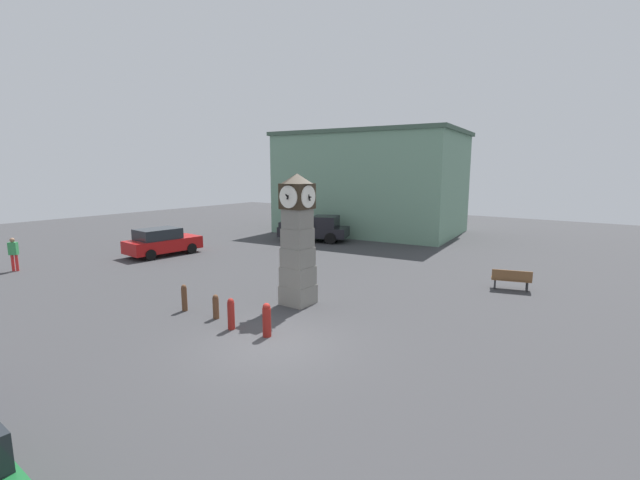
{
  "coord_description": "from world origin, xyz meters",
  "views": [
    {
      "loc": [
        8.16,
        -9.09,
        5.18
      ],
      "look_at": [
        -0.73,
        3.38,
        2.63
      ],
      "focal_mm": 24.0,
      "sensor_mm": 36.0,
      "label": 1
    }
  ],
  "objects_px": {
    "bollard_near_tower": "(184,298)",
    "bollard_end_row": "(267,320)",
    "bollard_mid_row": "(216,306)",
    "car_far_lot": "(162,242)",
    "bench": "(511,278)",
    "pickup_truck": "(314,228)",
    "bollard_far_row": "(231,314)",
    "clock_tower": "(298,242)",
    "pedestrian_crossing_lot": "(14,252)"
  },
  "relations": [
    {
      "from": "bollard_near_tower",
      "to": "bollard_end_row",
      "type": "distance_m",
      "value": 4.15
    },
    {
      "from": "bollard_mid_row",
      "to": "car_far_lot",
      "type": "distance_m",
      "value": 12.69
    },
    {
      "from": "bollard_end_row",
      "to": "bench",
      "type": "xyz_separation_m",
      "value": [
        5.06,
        10.03,
        -0.02
      ]
    },
    {
      "from": "car_far_lot",
      "to": "pickup_truck",
      "type": "relative_size",
      "value": 0.84
    },
    {
      "from": "bench",
      "to": "bollard_far_row",
      "type": "bearing_deg",
      "value": -122.09
    },
    {
      "from": "pickup_truck",
      "to": "bench",
      "type": "height_order",
      "value": "pickup_truck"
    },
    {
      "from": "pickup_truck",
      "to": "bollard_end_row",
      "type": "bearing_deg",
      "value": -58.43
    },
    {
      "from": "bollard_far_row",
      "to": "pickup_truck",
      "type": "distance_m",
      "value": 17.56
    },
    {
      "from": "bollard_end_row",
      "to": "bench",
      "type": "height_order",
      "value": "bollard_end_row"
    },
    {
      "from": "car_far_lot",
      "to": "bollard_far_row",
      "type": "bearing_deg",
      "value": -25.74
    },
    {
      "from": "clock_tower",
      "to": "bollard_end_row",
      "type": "height_order",
      "value": "clock_tower"
    },
    {
      "from": "bollard_near_tower",
      "to": "bollard_far_row",
      "type": "distance_m",
      "value": 2.8
    },
    {
      "from": "car_far_lot",
      "to": "pickup_truck",
      "type": "height_order",
      "value": "pickup_truck"
    },
    {
      "from": "bench",
      "to": "pedestrian_crossing_lot",
      "type": "height_order",
      "value": "pedestrian_crossing_lot"
    },
    {
      "from": "bollard_far_row",
      "to": "bench",
      "type": "bearing_deg",
      "value": 57.91
    },
    {
      "from": "bench",
      "to": "pickup_truck",
      "type": "bearing_deg",
      "value": 159.78
    },
    {
      "from": "pedestrian_crossing_lot",
      "to": "bollard_far_row",
      "type": "bearing_deg",
      "value": 3.15
    },
    {
      "from": "bollard_end_row",
      "to": "car_far_lot",
      "type": "relative_size",
      "value": 0.24
    },
    {
      "from": "bollard_near_tower",
      "to": "bollard_far_row",
      "type": "xyz_separation_m",
      "value": [
        2.79,
        -0.28,
        0.03
      ]
    },
    {
      "from": "bench",
      "to": "pedestrian_crossing_lot",
      "type": "relative_size",
      "value": 0.97
    },
    {
      "from": "clock_tower",
      "to": "bollard_end_row",
      "type": "bearing_deg",
      "value": -68.21
    },
    {
      "from": "bench",
      "to": "clock_tower",
      "type": "bearing_deg",
      "value": -132.65
    },
    {
      "from": "bollard_far_row",
      "to": "bollard_end_row",
      "type": "relative_size",
      "value": 0.97
    },
    {
      "from": "bollard_near_tower",
      "to": "pickup_truck",
      "type": "bearing_deg",
      "value": 109.07
    },
    {
      "from": "pickup_truck",
      "to": "pedestrian_crossing_lot",
      "type": "relative_size",
      "value": 3.08
    },
    {
      "from": "bollard_near_tower",
      "to": "bollard_end_row",
      "type": "height_order",
      "value": "bollard_end_row"
    },
    {
      "from": "bollard_end_row",
      "to": "pickup_truck",
      "type": "relative_size",
      "value": 0.2
    },
    {
      "from": "bollard_near_tower",
      "to": "bollard_end_row",
      "type": "xyz_separation_m",
      "value": [
        4.15,
        -0.06,
        0.04
      ]
    },
    {
      "from": "bollard_near_tower",
      "to": "pedestrian_crossing_lot",
      "type": "relative_size",
      "value": 0.57
    },
    {
      "from": "clock_tower",
      "to": "pedestrian_crossing_lot",
      "type": "bearing_deg",
      "value": -164.49
    },
    {
      "from": "clock_tower",
      "to": "car_far_lot",
      "type": "relative_size",
      "value": 1.12
    },
    {
      "from": "pickup_truck",
      "to": "bollard_mid_row",
      "type": "bearing_deg",
      "value": -65.64
    },
    {
      "from": "bollard_near_tower",
      "to": "pickup_truck",
      "type": "xyz_separation_m",
      "value": [
        -5.29,
        15.31,
        0.43
      ]
    },
    {
      "from": "clock_tower",
      "to": "bollard_near_tower",
      "type": "distance_m",
      "value": 4.66
    },
    {
      "from": "clock_tower",
      "to": "bench",
      "type": "height_order",
      "value": "clock_tower"
    },
    {
      "from": "clock_tower",
      "to": "pedestrian_crossing_lot",
      "type": "height_order",
      "value": "clock_tower"
    },
    {
      "from": "bollard_far_row",
      "to": "pedestrian_crossing_lot",
      "type": "height_order",
      "value": "pedestrian_crossing_lot"
    },
    {
      "from": "bollard_mid_row",
      "to": "car_far_lot",
      "type": "bearing_deg",
      "value": 153.51
    },
    {
      "from": "clock_tower",
      "to": "bollard_end_row",
      "type": "relative_size",
      "value": 4.64
    },
    {
      "from": "pedestrian_crossing_lot",
      "to": "bollard_mid_row",
      "type": "bearing_deg",
      "value": 5.04
    },
    {
      "from": "clock_tower",
      "to": "bollard_mid_row",
      "type": "relative_size",
      "value": 5.79
    },
    {
      "from": "car_far_lot",
      "to": "bench",
      "type": "distance_m",
      "value": 19.44
    },
    {
      "from": "clock_tower",
      "to": "pickup_truck",
      "type": "distance_m",
      "value": 14.77
    },
    {
      "from": "bollard_far_row",
      "to": "bench",
      "type": "xyz_separation_m",
      "value": [
        6.43,
        10.25,
        -0.01
      ]
    },
    {
      "from": "pickup_truck",
      "to": "bench",
      "type": "bearing_deg",
      "value": -20.22
    },
    {
      "from": "bollard_end_row",
      "to": "car_far_lot",
      "type": "bearing_deg",
      "value": 157.27
    },
    {
      "from": "clock_tower",
      "to": "pickup_truck",
      "type": "bearing_deg",
      "value": 123.83
    },
    {
      "from": "bollard_near_tower",
      "to": "bench",
      "type": "bearing_deg",
      "value": 47.24
    },
    {
      "from": "bollard_end_row",
      "to": "pedestrian_crossing_lot",
      "type": "height_order",
      "value": "pedestrian_crossing_lot"
    },
    {
      "from": "bollard_mid_row",
      "to": "clock_tower",
      "type": "bearing_deg",
      "value": 66.47
    }
  ]
}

